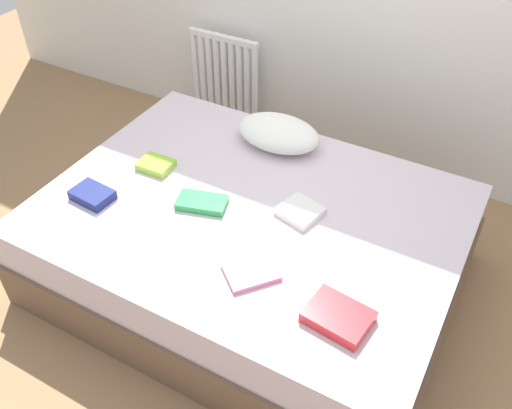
{
  "coord_description": "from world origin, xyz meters",
  "views": [
    {
      "loc": [
        0.98,
        -1.72,
        2.23
      ],
      "look_at": [
        0.0,
        0.05,
        0.48
      ],
      "focal_mm": 38.67,
      "sensor_mm": 36.0,
      "label": 1
    }
  ],
  "objects": [
    {
      "name": "ground_plane",
      "position": [
        0.0,
        0.0,
        0.0
      ],
      "size": [
        8.0,
        8.0,
        0.0
      ],
      "primitive_type": "plane",
      "color": "#93704C"
    },
    {
      "name": "bed",
      "position": [
        0.0,
        0.0,
        0.25
      ],
      "size": [
        2.0,
        1.5,
        0.5
      ],
      "color": "brown",
      "rests_on": "ground"
    },
    {
      "name": "radiator",
      "position": [
        -0.89,
        1.2,
        0.41
      ],
      "size": [
        0.52,
        0.04,
        0.59
      ],
      "color": "white",
      "rests_on": "ground"
    },
    {
      "name": "pillow",
      "position": [
        -0.13,
        0.53,
        0.58
      ],
      "size": [
        0.47,
        0.31,
        0.15
      ],
      "primitive_type": "ellipsoid",
      "color": "white",
      "rests_on": "bed"
    },
    {
      "name": "textbook_lime",
      "position": [
        -0.58,
        0.03,
        0.52
      ],
      "size": [
        0.18,
        0.14,
        0.04
      ],
      "primitive_type": "cube",
      "rotation": [
        0.0,
        0.0,
        0.03
      ],
      "color": "#8CC638",
      "rests_on": "bed"
    },
    {
      "name": "textbook_green",
      "position": [
        -0.21,
        -0.1,
        0.52
      ],
      "size": [
        0.26,
        0.19,
        0.04
      ],
      "primitive_type": "cube",
      "rotation": [
        0.0,
        0.0,
        0.29
      ],
      "color": "green",
      "rests_on": "bed"
    },
    {
      "name": "textbook_white",
      "position": [
        0.23,
        0.07,
        0.52
      ],
      "size": [
        0.22,
        0.21,
        0.04
      ],
      "primitive_type": "cube",
      "rotation": [
        0.0,
        0.0,
        -0.25
      ],
      "color": "white",
      "rests_on": "bed"
    },
    {
      "name": "textbook_navy",
      "position": [
        -0.7,
        -0.32,
        0.52
      ],
      "size": [
        0.21,
        0.15,
        0.05
      ],
      "primitive_type": "cube",
      "rotation": [
        0.0,
        0.0,
        -0.08
      ],
      "color": "navy",
      "rests_on": "bed"
    },
    {
      "name": "textbook_pink",
      "position": [
        0.21,
        -0.37,
        0.51
      ],
      "size": [
        0.27,
        0.27,
        0.02
      ],
      "primitive_type": "cube",
      "rotation": [
        0.0,
        0.0,
        0.88
      ],
      "color": "pink",
      "rests_on": "bed"
    },
    {
      "name": "textbook_red",
      "position": [
        0.62,
        -0.42,
        0.52
      ],
      "size": [
        0.26,
        0.21,
        0.05
      ],
      "primitive_type": "cube",
      "rotation": [
        0.0,
        0.0,
        -0.12
      ],
      "color": "red",
      "rests_on": "bed"
    }
  ]
}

